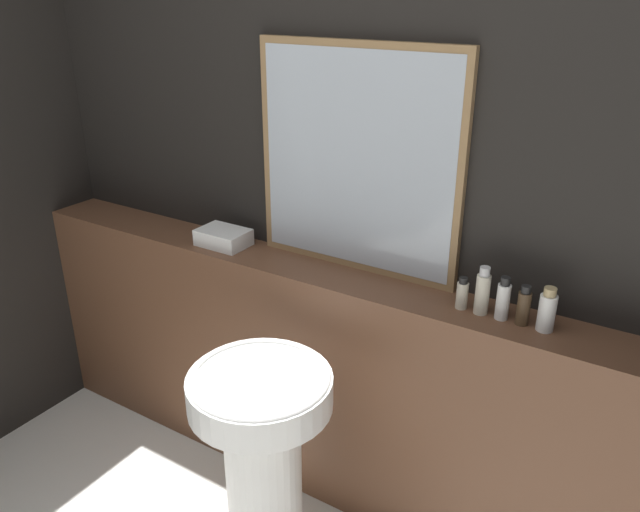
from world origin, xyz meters
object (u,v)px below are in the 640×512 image
Objects in this scene: mirror at (357,161)px; lotion_bottle at (503,300)px; conditioner_bottle at (482,292)px; shampoo_bottle at (462,294)px; pedestal_sink at (263,454)px; hand_soap_bottle at (547,311)px; towel_stack at (224,237)px; body_wash_bottle at (524,307)px.

mirror is 0.67m from lotion_bottle.
lotion_bottle is (0.07, 0.00, -0.01)m from conditioner_bottle.
shampoo_bottle is 0.07m from conditioner_bottle.
lotion_bottle is at bearing 0.00° from conditioner_bottle.
shampoo_bottle is 0.68× the size of conditioner_bottle.
pedestal_sink is 1.03m from mirror.
lotion_bottle and hand_soap_bottle have the same top height.
towel_stack is at bearing -169.88° from mirror.
hand_soap_bottle is at bearing 0.00° from lotion_bottle.
lotion_bottle reaches higher than towel_stack.
body_wash_bottle is (0.64, -0.10, -0.34)m from mirror.
towel_stack reaches higher than pedestal_sink.
shampoo_bottle is at bearing 180.00° from hand_soap_bottle.
conditioner_bottle is (0.06, 0.00, 0.02)m from shampoo_bottle.
towel_stack is at bearing 180.00° from body_wash_bottle.
body_wash_bottle is (0.06, -0.00, -0.01)m from lotion_bottle.
mirror reaches higher than hand_soap_bottle.
towel_stack is 1.84× the size of shampoo_bottle.
mirror is 6.14× the size of body_wash_bottle.
shampoo_bottle is 0.19m from body_wash_bottle.
body_wash_bottle is at bearing -0.00° from lotion_bottle.
towel_stack is 1.12m from lotion_bottle.
conditioner_bottle is at bearing 0.00° from towel_stack.
pedestal_sink is 0.92m from lotion_bottle.
towel_stack is at bearing 180.00° from shampoo_bottle.
lotion_bottle is at bearing 38.40° from pedestal_sink.
conditioner_bottle reaches higher than shampoo_bottle.
conditioner_bottle reaches higher than lotion_bottle.
shampoo_bottle is 0.83× the size of body_wash_bottle.
conditioner_bottle is at bearing 180.00° from hand_soap_bottle.
conditioner_bottle is at bearing 0.00° from shampoo_bottle.
towel_stack is 1.54× the size of body_wash_bottle.
hand_soap_bottle reaches higher than towel_stack.
body_wash_bottle reaches higher than towel_stack.
lotion_bottle is at bearing 0.00° from towel_stack.
mirror is 0.79m from hand_soap_bottle.
conditioner_bottle reaches higher than hand_soap_bottle.
lotion_bottle is 1.01× the size of hand_soap_bottle.
mirror is at bearing 171.44° from body_wash_bottle.
hand_soap_bottle is at bearing 32.95° from pedestal_sink.
towel_stack is at bearing 180.00° from conditioner_bottle.
pedestal_sink is 0.84m from shampoo_bottle.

